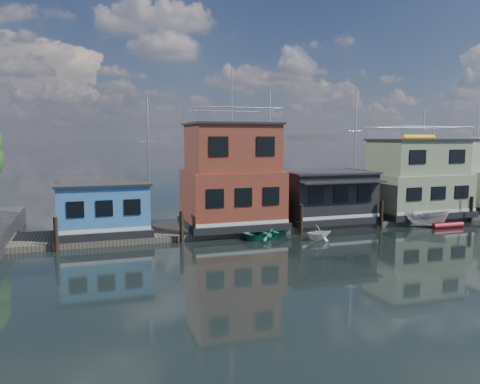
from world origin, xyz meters
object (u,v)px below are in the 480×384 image
object	(u,v)px
houseboat_green	(416,179)
dinghy_teal	(268,233)
houseboat_blue	(103,208)
dinghy_white	(318,232)
red_kayak	(448,225)
houseboat_red	(232,178)
houseboat_dark	(325,196)
motorboat	(425,218)

from	to	relation	value
houseboat_green	dinghy_teal	world-z (taller)	houseboat_green
houseboat_blue	dinghy_white	size ratio (longest dim) A/B	3.07
dinghy_teal	red_kayak	distance (m)	15.06
houseboat_red	houseboat_dark	bearing A→B (deg)	-0.14
houseboat_green	motorboat	bearing A→B (deg)	-117.34
houseboat_blue	dinghy_teal	world-z (taller)	houseboat_blue
houseboat_blue	houseboat_dark	size ratio (longest dim) A/B	0.86
houseboat_red	motorboat	distance (m)	16.00
dinghy_teal	red_kayak	world-z (taller)	dinghy_teal
houseboat_red	dinghy_teal	size ratio (longest dim) A/B	3.26
houseboat_green	dinghy_white	xyz separation A→B (m)	(-12.23, -5.03, -3.00)
houseboat_red	dinghy_teal	xyz separation A→B (m)	(1.66, -3.28, -3.73)
houseboat_blue	red_kayak	size ratio (longest dim) A/B	2.25
houseboat_dark	dinghy_white	distance (m)	6.25
red_kayak	dinghy_white	bearing A→B (deg)	-177.23
motorboat	houseboat_dark	bearing A→B (deg)	99.74
houseboat_dark	red_kayak	world-z (taller)	houseboat_dark
houseboat_red	motorboat	bearing A→B (deg)	-12.38
red_kayak	motorboat	bearing A→B (deg)	144.61
dinghy_white	motorboat	world-z (taller)	motorboat
houseboat_dark	dinghy_teal	size ratio (longest dim) A/B	2.03
houseboat_red	red_kayak	size ratio (longest dim) A/B	4.17
houseboat_red	houseboat_green	xyz separation A→B (m)	(17.00, 0.00, -0.55)
houseboat_blue	houseboat_green	distance (m)	26.53
houseboat_blue	dinghy_teal	size ratio (longest dim) A/B	1.76
houseboat_dark	houseboat_green	distance (m)	9.07
dinghy_teal	dinghy_white	bearing A→B (deg)	-133.14
houseboat_green	motorboat	distance (m)	4.74
houseboat_green	red_kayak	bearing A→B (deg)	-94.11
dinghy_teal	houseboat_blue	bearing A→B (deg)	59.87
houseboat_red	houseboat_green	world-z (taller)	houseboat_red
houseboat_green	dinghy_teal	bearing A→B (deg)	-167.92
motorboat	red_kayak	bearing A→B (deg)	-90.47
houseboat_red	dinghy_white	world-z (taller)	houseboat_red
houseboat_red	motorboat	xyz separation A→B (m)	(15.27, -3.35, -3.42)
houseboat_green	dinghy_teal	xyz separation A→B (m)	(-15.34, -3.28, -3.17)
houseboat_green	dinghy_white	bearing A→B (deg)	-157.65
dinghy_teal	motorboat	xyz separation A→B (m)	(13.60, -0.07, 0.31)
houseboat_blue	dinghy_white	xyz separation A→B (m)	(14.27, -5.03, -1.66)
dinghy_white	motorboat	distance (m)	10.63
houseboat_green	red_kayak	distance (m)	5.49
houseboat_blue	houseboat_red	distance (m)	9.69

